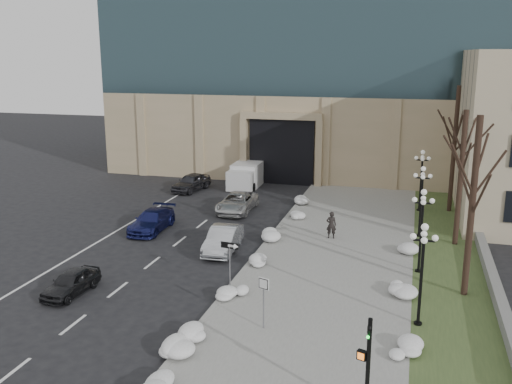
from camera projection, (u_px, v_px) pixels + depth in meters
ground at (192, 369)px, 21.82m from camera, size 160.00×160.00×0.00m
sidewalk at (335, 255)px, 33.98m from camera, size 9.00×40.00×0.12m
curb at (262, 248)px, 35.15m from camera, size 0.30×40.00×0.14m
grass_strip at (449, 266)px, 32.27m from camera, size 4.00×40.00×0.10m
stone_wall at (484, 253)px, 33.55m from camera, size 0.50×30.00×0.70m
car_a at (71, 282)px, 28.51m from camera, size 1.66×3.68×1.23m
car_b at (223, 239)px, 34.62m from camera, size 1.97×4.71×1.51m
car_c at (152, 221)px, 38.70m from camera, size 2.09×4.86×1.40m
car_d at (237, 202)px, 43.38m from camera, size 2.43×5.15×1.42m
car_e at (191, 182)px, 49.93m from camera, size 2.57×4.69×1.51m
pedestrian at (331, 225)px, 36.70m from camera, size 0.71×0.53×1.77m
box_truck at (248, 174)px, 52.07m from camera, size 2.47×6.71×2.12m
one_way_sign at (232, 252)px, 28.35m from camera, size 0.98×0.30×2.62m
keep_sign at (264, 292)px, 24.43m from camera, size 0.51×0.22×2.46m
traffic_signal at (367, 370)px, 18.45m from camera, size 0.62×0.81×3.62m
snow_clump_b at (198, 334)px, 23.91m from camera, size 1.10×1.60×0.36m
snow_clump_c at (233, 293)px, 27.99m from camera, size 1.10×1.60×0.36m
snow_clump_d at (257, 261)px, 32.33m from camera, size 1.10×1.60×0.36m
snow_clump_e at (271, 237)px, 36.61m from camera, size 1.10×1.60×0.36m
snow_clump_f at (294, 216)px, 41.31m from camera, size 1.10×1.60×0.36m
snow_clump_g at (301, 202)px, 45.16m from camera, size 1.10×1.60×0.36m
snow_clump_h at (407, 350)px, 22.61m from camera, size 1.10×1.60×0.36m
snow_clump_i at (399, 289)px, 28.52m from camera, size 1.10×1.60×0.36m
snow_clump_j at (408, 251)px, 34.03m from camera, size 1.10×1.60×0.36m
snow_clump_k at (176, 352)px, 22.47m from camera, size 1.10×1.60×0.36m
lamppost_a at (422, 261)px, 24.52m from camera, size 1.18×1.18×4.76m
lamppost_b at (422, 220)px, 30.60m from camera, size 1.18×1.18×4.76m
lamppost_c at (422, 192)px, 36.68m from camera, size 1.18×1.18×4.76m
lamppost_d at (422, 172)px, 42.76m from camera, size 1.18×1.18×4.76m
tree_near at (474, 182)px, 27.03m from camera, size 3.20×3.20×9.00m
tree_mid at (462, 159)px, 34.59m from camera, size 3.20×3.20×8.50m
tree_far at (455, 132)px, 41.91m from camera, size 3.20×3.20×9.50m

